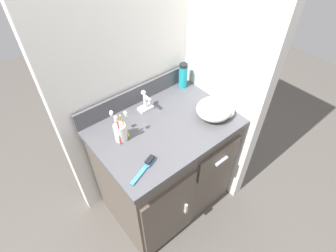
{
  "coord_description": "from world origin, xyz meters",
  "views": [
    {
      "loc": [
        -0.68,
        -0.85,
        1.84
      ],
      "look_at": [
        0.0,
        -0.03,
        0.81
      ],
      "focal_mm": 28.0,
      "sensor_mm": 36.0,
      "label": 1
    }
  ],
  "objects_px": {
    "toothbrush_cup": "(120,132)",
    "hairbrush": "(146,166)",
    "shaving_cream_can": "(183,76)",
    "hand_towel": "(216,109)"
  },
  "relations": [
    {
      "from": "toothbrush_cup",
      "to": "shaving_cream_can",
      "type": "relative_size",
      "value": 1.15
    },
    {
      "from": "toothbrush_cup",
      "to": "hand_towel",
      "type": "height_order",
      "value": "toothbrush_cup"
    },
    {
      "from": "shaving_cream_can",
      "to": "hand_towel",
      "type": "xyz_separation_m",
      "value": [
        -0.05,
        -0.35,
        -0.04
      ]
    },
    {
      "from": "toothbrush_cup",
      "to": "hand_towel",
      "type": "distance_m",
      "value": 0.58
    },
    {
      "from": "toothbrush_cup",
      "to": "shaving_cream_can",
      "type": "height_order",
      "value": "toothbrush_cup"
    },
    {
      "from": "hairbrush",
      "to": "hand_towel",
      "type": "height_order",
      "value": "hand_towel"
    },
    {
      "from": "toothbrush_cup",
      "to": "hairbrush",
      "type": "bearing_deg",
      "value": -91.67
    },
    {
      "from": "toothbrush_cup",
      "to": "shaving_cream_can",
      "type": "distance_m",
      "value": 0.61
    },
    {
      "from": "toothbrush_cup",
      "to": "hairbrush",
      "type": "distance_m",
      "value": 0.24
    },
    {
      "from": "hairbrush",
      "to": "shaving_cream_can",
      "type": "bearing_deg",
      "value": 13.43
    }
  ]
}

